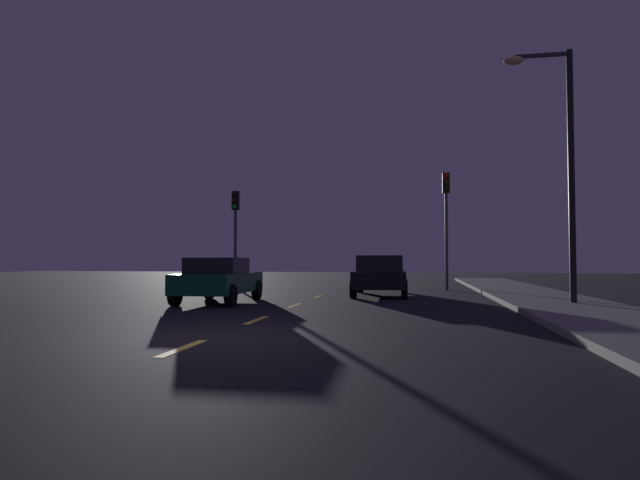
{
  "coord_description": "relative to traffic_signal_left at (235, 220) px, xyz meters",
  "views": [
    {
      "loc": [
        3.48,
        -8.8,
        1.34
      ],
      "look_at": [
        -0.89,
        15.54,
        2.25
      ],
      "focal_mm": 29.87,
      "sensor_mm": 36.0,
      "label": 1
    }
  ],
  "objects": [
    {
      "name": "lane_stripe_fourth",
      "position": [
        4.93,
        -5.05,
        -3.23
      ],
      "size": [
        0.16,
        1.6,
        0.01
      ],
      "primitive_type": "cube",
      "color": "#EACC4C",
      "rests_on": "ground_plane"
    },
    {
      "name": "street_lamp_right",
      "position": [
        12.44,
        -8.22,
        1.13
      ],
      "size": [
        1.88,
        0.36,
        7.27
      ],
      "color": "black",
      "rests_on": "ground_plane"
    },
    {
      "name": "car_stopped_ahead",
      "position": [
        7.12,
        -4.16,
        -2.48
      ],
      "size": [
        2.06,
        4.34,
        1.49
      ],
      "color": "black",
      "rests_on": "ground_plane"
    },
    {
      "name": "sidewalk_curb_right",
      "position": [
        12.43,
        -8.25,
        -3.16
      ],
      "size": [
        3.0,
        40.0,
        0.15
      ],
      "primitive_type": "cube",
      "color": "gray",
      "rests_on": "ground_plane"
    },
    {
      "name": "car_adjacent_lane",
      "position": [
        2.32,
        -8.17,
        -2.51
      ],
      "size": [
        2.02,
        4.03,
        1.4
      ],
      "color": "#0F4C2D",
      "rests_on": "ground_plane"
    },
    {
      "name": "ground_plane",
      "position": [
        4.93,
        -8.25,
        -3.24
      ],
      "size": [
        80.0,
        80.0,
        0.0
      ],
      "primitive_type": "plane",
      "color": "black"
    },
    {
      "name": "traffic_signal_left",
      "position": [
        0.0,
        0.0,
        0.0
      ],
      "size": [
        0.32,
        0.38,
        4.59
      ],
      "color": "#4C4C51",
      "rests_on": "ground_plane"
    },
    {
      "name": "lane_stripe_third",
      "position": [
        4.93,
        -8.85,
        -3.23
      ],
      "size": [
        0.16,
        1.6,
        0.01
      ],
      "primitive_type": "cube",
      "color": "#EACC4C",
      "rests_on": "ground_plane"
    },
    {
      "name": "lane_stripe_nearest",
      "position": [
        4.93,
        -16.45,
        -3.23
      ],
      "size": [
        0.16,
        1.6,
        0.01
      ],
      "primitive_type": "cube",
      "color": "#EACC4C",
      "rests_on": "ground_plane"
    },
    {
      "name": "traffic_signal_right",
      "position": [
        9.76,
        0.0,
        0.38
      ],
      "size": [
        0.32,
        0.38,
        5.19
      ],
      "color": "#4C4C51",
      "rests_on": "ground_plane"
    },
    {
      "name": "lane_stripe_second",
      "position": [
        4.93,
        -12.65,
        -3.23
      ],
      "size": [
        0.16,
        1.6,
        0.01
      ],
      "primitive_type": "cube",
      "color": "#EACC4C",
      "rests_on": "ground_plane"
    }
  ]
}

